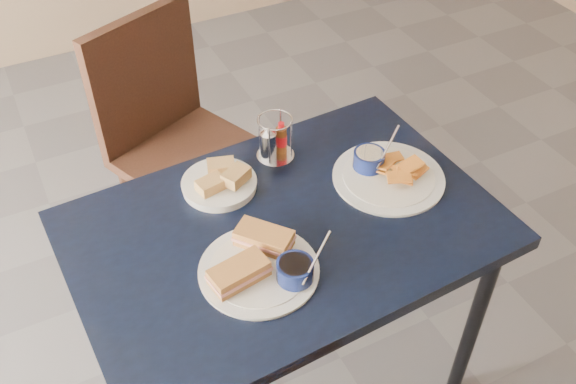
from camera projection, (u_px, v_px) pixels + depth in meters
name	position (u px, v px, depth m)	size (l,w,h in m)	color
dining_table	(285.00, 244.00, 1.72)	(1.13, 0.79, 0.75)	black
chair_far	(179.00, 125.00, 2.33)	(0.58, 0.58, 0.95)	black
sandwich_plate	(262.00, 263.00, 1.54)	(0.31, 0.29, 0.12)	white
plantain_plate	(384.00, 171.00, 1.80)	(0.31, 0.31, 0.12)	white
bread_basket	(220.00, 182.00, 1.76)	(0.20, 0.20, 0.07)	white
condiment_caddy	(274.00, 141.00, 1.84)	(0.11, 0.11, 0.14)	silver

